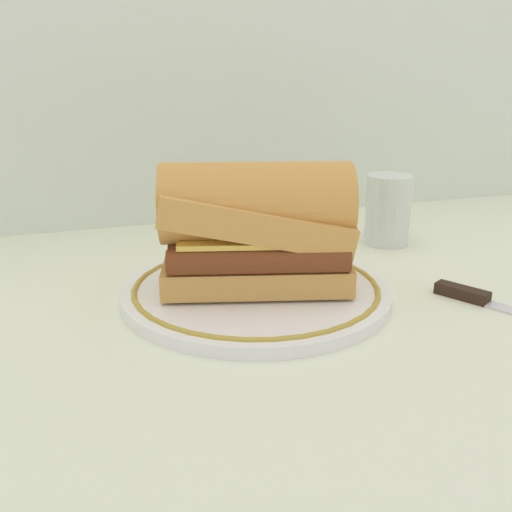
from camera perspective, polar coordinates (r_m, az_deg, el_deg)
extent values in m
plane|color=silver|center=(0.57, 2.46, -5.34)|extent=(1.50, 1.50, 0.00)
cube|color=silver|center=(0.88, -6.54, 22.86)|extent=(1.50, 0.02, 0.60)
cylinder|color=white|center=(0.60, 0.00, -3.55)|extent=(0.28, 0.28, 0.01)
torus|color=#B29333|center=(0.60, 0.00, -3.01)|extent=(0.25, 0.25, 0.01)
cube|color=tan|center=(0.59, 0.00, -1.57)|extent=(0.20, 0.14, 0.03)
cylinder|color=brown|center=(0.55, 0.22, -0.45)|extent=(0.17, 0.07, 0.02)
cylinder|color=brown|center=(0.57, 0.07, 0.37)|extent=(0.17, 0.07, 0.02)
cylinder|color=brown|center=(0.59, -0.07, 1.13)|extent=(0.17, 0.07, 0.02)
cylinder|color=brown|center=(0.62, -0.19, 1.83)|extent=(0.17, 0.07, 0.02)
cube|color=#EFC64C|center=(0.58, 0.00, 2.14)|extent=(0.17, 0.13, 0.01)
cube|color=#CF954A|center=(0.57, 0.00, 3.82)|extent=(0.21, 0.14, 0.06)
cylinder|color=#D29347|center=(0.57, 0.00, 5.28)|extent=(0.20, 0.13, 0.08)
cylinder|color=silver|center=(0.79, 12.92, 4.47)|extent=(0.06, 0.06, 0.09)
cylinder|color=gold|center=(0.79, 12.83, 3.21)|extent=(0.05, 0.05, 0.06)
cube|color=black|center=(0.63, 19.72, -3.44)|extent=(0.04, 0.06, 0.01)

